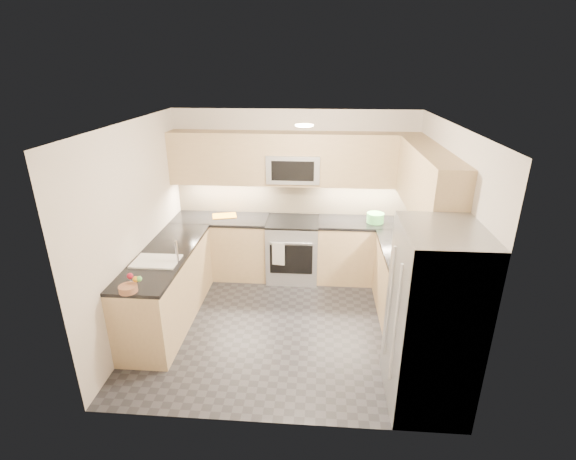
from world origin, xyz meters
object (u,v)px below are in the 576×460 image
object	(u,v)px
microwave	(294,168)
fruit_basket	(128,289)
gas_range	(293,250)
refrigerator	(432,320)
utensil_bowl	(375,218)
cutting_board	(224,216)

from	to	relation	value
microwave	fruit_basket	size ratio (longest dim) A/B	4.06
gas_range	refrigerator	xyz separation A→B (m)	(1.45, -2.43, 0.45)
gas_range	microwave	distance (m)	1.25
gas_range	microwave	world-z (taller)	microwave
fruit_basket	gas_range	bearing A→B (deg)	55.31
refrigerator	utensil_bowl	size ratio (longest dim) A/B	7.28
microwave	utensil_bowl	world-z (taller)	microwave
utensil_bowl	fruit_basket	bearing A→B (deg)	-141.12
microwave	refrigerator	size ratio (longest dim) A/B	0.42
cutting_board	fruit_basket	xyz separation A→B (m)	(-0.48, -2.30, 0.03)
microwave	refrigerator	world-z (taller)	microwave
refrigerator	microwave	bearing A→B (deg)	119.62
microwave	refrigerator	xyz separation A→B (m)	(1.45, -2.55, -0.80)
refrigerator	gas_range	bearing A→B (deg)	120.88
fruit_basket	utensil_bowl	bearing A→B (deg)	38.88
utensil_bowl	cutting_board	distance (m)	2.26
gas_range	refrigerator	bearing A→B (deg)	-59.12
refrigerator	cutting_board	xyz separation A→B (m)	(-2.50, 2.52, 0.05)
gas_range	utensil_bowl	world-z (taller)	utensil_bowl
microwave	utensil_bowl	bearing A→B (deg)	-6.17
gas_range	fruit_basket	bearing A→B (deg)	-124.69
cutting_board	fruit_basket	distance (m)	2.35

